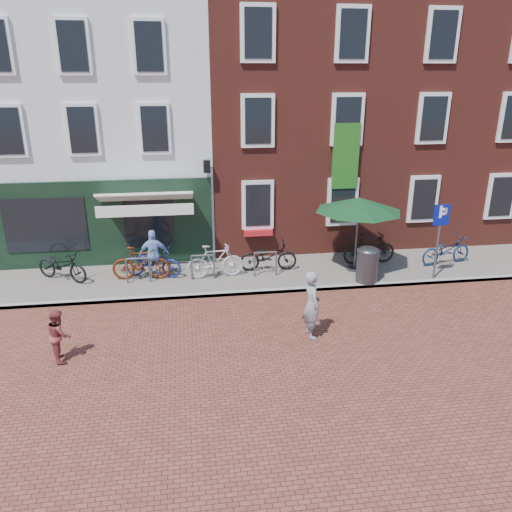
{
  "coord_description": "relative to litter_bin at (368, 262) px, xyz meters",
  "views": [
    {
      "loc": [
        -1.92,
        -13.77,
        6.4
      ],
      "look_at": [
        0.07,
        0.33,
        1.12
      ],
      "focal_mm": 35.61,
      "sensor_mm": 36.0,
      "label": 1
    }
  ],
  "objects": [
    {
      "name": "woman",
      "position": [
        -2.52,
        -2.97,
        0.15
      ],
      "size": [
        0.51,
        0.7,
        1.77
      ],
      "primitive_type": "imported",
      "rotation": [
        0.0,
        0.0,
        1.71
      ],
      "color": "gray",
      "rests_on": "ground"
    },
    {
      "name": "bicycle_3",
      "position": [
        -4.67,
        1.0,
        -0.09
      ],
      "size": [
        1.85,
        0.66,
        1.09
      ],
      "primitive_type": "imported",
      "rotation": [
        0.0,
        0.0,
        1.65
      ],
      "color": "#B5B4B8",
      "rests_on": "sidewalk"
    },
    {
      "name": "building_brick_mid",
      "position": [
        -1.57,
        6.7,
        4.26
      ],
      "size": [
        6.0,
        8.0,
        10.0
      ],
      "primitive_type": "cube",
      "color": "maroon",
      "rests_on": "ground"
    },
    {
      "name": "bicycle_4",
      "position": [
        -2.9,
        1.36,
        -0.14
      ],
      "size": [
        1.9,
        0.74,
        0.98
      ],
      "primitive_type": "imported",
      "rotation": [
        0.0,
        0.0,
        1.52
      ],
      "color": "black",
      "rests_on": "sidewalk"
    },
    {
      "name": "bicycle_0",
      "position": [
        -9.45,
        1.45,
        -0.14
      ],
      "size": [
        1.94,
        1.51,
        0.98
      ],
      "primitive_type": "imported",
      "rotation": [
        0.0,
        0.0,
        1.04
      ],
      "color": "black",
      "rests_on": "sidewalk"
    },
    {
      "name": "bicycle_6",
      "position": [
        3.19,
        1.11,
        -0.14
      ],
      "size": [
        1.96,
        0.99,
        0.98
      ],
      "primitive_type": "imported",
      "rotation": [
        0.0,
        0.0,
        1.76
      ],
      "color": "#112747",
      "rests_on": "sidewalk"
    },
    {
      "name": "parasol",
      "position": [
        -0.06,
        1.0,
        1.69
      ],
      "size": [
        2.79,
        2.79,
        2.57
      ],
      "color": "#4C4C4F",
      "rests_on": "sidewalk"
    },
    {
      "name": "ground",
      "position": [
        -3.57,
        -0.3,
        -0.74
      ],
      "size": [
        80.0,
        80.0,
        0.0
      ],
      "primitive_type": "plane",
      "color": "brown"
    },
    {
      "name": "boy",
      "position": [
        -8.54,
        -3.22,
        -0.1
      ],
      "size": [
        0.65,
        0.74,
        1.27
      ],
      "primitive_type": "imported",
      "rotation": [
        0.0,
        0.0,
        1.89
      ],
      "color": "brown",
      "rests_on": "ground"
    },
    {
      "name": "bicycle_1",
      "position": [
        -6.99,
        1.17,
        -0.09
      ],
      "size": [
        1.85,
        0.66,
        1.09
      ],
      "primitive_type": "imported",
      "rotation": [
        0.0,
        0.0,
        1.49
      ],
      "color": "#5A1F0A",
      "rests_on": "sidewalk"
    },
    {
      "name": "bicycle_5",
      "position": [
        0.61,
        1.51,
        -0.09
      ],
      "size": [
        1.82,
        0.53,
        1.09
      ],
      "primitive_type": "imported",
      "rotation": [
        0.0,
        0.0,
        1.58
      ],
      "color": "black",
      "rests_on": "sidewalk"
    },
    {
      "name": "bicycle_2",
      "position": [
        -6.64,
        1.35,
        -0.14
      ],
      "size": [
        1.98,
        1.17,
        0.98
      ],
      "primitive_type": "imported",
      "rotation": [
        0.0,
        0.0,
        1.27
      ],
      "color": "navy",
      "rests_on": "sidewalk"
    },
    {
      "name": "cafe_person",
      "position": [
        -6.58,
        1.21,
        0.16
      ],
      "size": [
        0.95,
        0.43,
        1.6
      ],
      "primitive_type": "imported",
      "rotation": [
        0.0,
        0.0,
        3.18
      ],
      "color": "#88AEEA",
      "rests_on": "sidewalk"
    },
    {
      "name": "building_stucco",
      "position": [
        -8.57,
        6.7,
        3.76
      ],
      "size": [
        8.0,
        8.0,
        9.0
      ],
      "primitive_type": "cube",
      "color": "silver",
      "rests_on": "ground"
    },
    {
      "name": "building_brick_right",
      "position": [
        4.43,
        6.7,
        4.26
      ],
      "size": [
        6.0,
        8.0,
        10.0
      ],
      "primitive_type": "cube",
      "color": "maroon",
      "rests_on": "ground"
    },
    {
      "name": "litter_bin",
      "position": [
        0.0,
        0.0,
        0.0
      ],
      "size": [
        0.67,
        0.67,
        1.23
      ],
      "color": "#3A3B3D",
      "rests_on": "sidewalk"
    },
    {
      "name": "parking_sign",
      "position": [
        2.21,
        -0.06,
        1.02
      ],
      "size": [
        0.5,
        0.08,
        2.43
      ],
      "color": "#4C4C4F",
      "rests_on": "sidewalk"
    },
    {
      "name": "sidewalk",
      "position": [
        -2.57,
        1.2,
        -0.69
      ],
      "size": [
        24.0,
        3.0,
        0.1
      ],
      "primitive_type": "cube",
      "color": "slate",
      "rests_on": "ground"
    }
  ]
}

